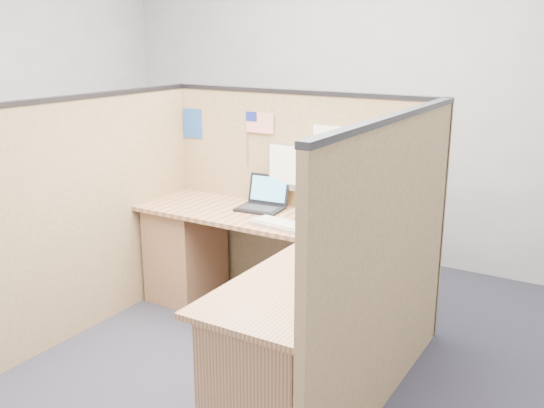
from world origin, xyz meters
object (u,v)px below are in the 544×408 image
Objects in this scene: l_desk at (266,291)px; laptop at (264,201)px; mouse at (374,242)px; keyboard at (287,226)px.

laptop reaches higher than l_desk.
l_desk is at bearing -62.38° from laptop.
l_desk is 0.75m from laptop.
laptop is at bearing 159.92° from mouse.
mouse is (0.94, -0.35, -0.03)m from laptop.
keyboard is (0.36, -0.31, -0.04)m from laptop.
mouse is at bearing 2.85° from keyboard.
keyboard is at bearing 85.45° from l_desk.
keyboard is at bearing -46.09° from laptop.
mouse is at bearing 17.54° from l_desk.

